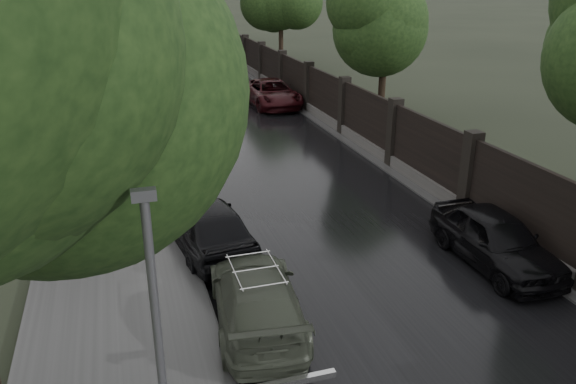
{
  "coord_description": "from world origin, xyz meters",
  "views": [
    {
      "loc": [
        -5.57,
        -3.86,
        7.1
      ],
      "look_at": [
        -1.3,
        9.84,
        1.5
      ],
      "focal_mm": 35.0,
      "sensor_mm": 36.0,
      "label": 1
    }
  ],
  "objects_px": {
    "tree_right_c": "(281,3)",
    "traffic_light": "(139,75)",
    "tree_left_far": "(58,11)",
    "car_right_far": "(272,93)",
    "hatchback_left": "(207,224)",
    "tree_right_b": "(386,21)",
    "volga_sedan": "(256,298)",
    "car_right_near": "(496,239)"
  },
  "relations": [
    {
      "from": "tree_right_b",
      "to": "volga_sedan",
      "type": "relative_size",
      "value": 1.58
    },
    {
      "from": "tree_right_b",
      "to": "traffic_light",
      "type": "distance_m",
      "value": 12.44
    },
    {
      "from": "tree_right_c",
      "to": "traffic_light",
      "type": "distance_m",
      "value": 19.26
    },
    {
      "from": "hatchback_left",
      "to": "car_right_near",
      "type": "distance_m",
      "value": 7.61
    },
    {
      "from": "tree_right_c",
      "to": "car_right_far",
      "type": "relative_size",
      "value": 1.3
    },
    {
      "from": "tree_left_far",
      "to": "car_right_near",
      "type": "distance_m",
      "value": 26.11
    },
    {
      "from": "tree_left_far",
      "to": "car_right_near",
      "type": "height_order",
      "value": "tree_left_far"
    },
    {
      "from": "tree_right_c",
      "to": "volga_sedan",
      "type": "xyz_separation_m",
      "value": [
        -10.64,
        -33.8,
        -4.31
      ]
    },
    {
      "from": "car_right_near",
      "to": "car_right_far",
      "type": "height_order",
      "value": "car_right_far"
    },
    {
      "from": "volga_sedan",
      "to": "car_right_near",
      "type": "height_order",
      "value": "car_right_near"
    },
    {
      "from": "tree_right_b",
      "to": "car_right_near",
      "type": "xyz_separation_m",
      "value": [
        -4.1,
        -15.05,
        -4.23
      ]
    },
    {
      "from": "traffic_light",
      "to": "hatchback_left",
      "type": "bearing_deg",
      "value": -87.15
    },
    {
      "from": "tree_right_c",
      "to": "car_right_far",
      "type": "bearing_deg",
      "value": -108.83
    },
    {
      "from": "tree_left_far",
      "to": "car_right_far",
      "type": "distance_m",
      "value": 12.3
    },
    {
      "from": "tree_right_c",
      "to": "car_right_near",
      "type": "bearing_deg",
      "value": -97.07
    },
    {
      "from": "tree_right_c",
      "to": "hatchback_left",
      "type": "bearing_deg",
      "value": -110.25
    },
    {
      "from": "tree_left_far",
      "to": "car_right_far",
      "type": "height_order",
      "value": "tree_left_far"
    },
    {
      "from": "tree_left_far",
      "to": "car_right_near",
      "type": "bearing_deg",
      "value": -63.68
    },
    {
      "from": "traffic_light",
      "to": "tree_left_far",
      "type": "bearing_deg",
      "value": 126.47
    },
    {
      "from": "tree_left_far",
      "to": "tree_right_c",
      "type": "bearing_deg",
      "value": 32.83
    },
    {
      "from": "tree_left_far",
      "to": "hatchback_left",
      "type": "xyz_separation_m",
      "value": [
        4.44,
        -19.97,
        -4.49
      ]
    },
    {
      "from": "volga_sedan",
      "to": "car_right_far",
      "type": "relative_size",
      "value": 0.83
    },
    {
      "from": "hatchback_left",
      "to": "car_right_far",
      "type": "relative_size",
      "value": 0.82
    },
    {
      "from": "tree_left_far",
      "to": "car_right_near",
      "type": "relative_size",
      "value": 1.74
    },
    {
      "from": "tree_right_c",
      "to": "tree_right_b",
      "type": "bearing_deg",
      "value": -90.0
    },
    {
      "from": "car_right_far",
      "to": "traffic_light",
      "type": "bearing_deg",
      "value": -167.75
    },
    {
      "from": "tree_left_far",
      "to": "tree_right_b",
      "type": "bearing_deg",
      "value": -27.3
    },
    {
      "from": "tree_right_c",
      "to": "volga_sedan",
      "type": "bearing_deg",
      "value": -107.48
    },
    {
      "from": "tree_right_b",
      "to": "car_right_far",
      "type": "bearing_deg",
      "value": 133.35
    },
    {
      "from": "tree_left_far",
      "to": "tree_right_c",
      "type": "xyz_separation_m",
      "value": [
        15.5,
        10.0,
        -0.29
      ]
    },
    {
      "from": "volga_sedan",
      "to": "car_right_near",
      "type": "relative_size",
      "value": 1.05
    },
    {
      "from": "volga_sedan",
      "to": "car_right_near",
      "type": "xyz_separation_m",
      "value": [
        6.54,
        0.75,
        0.08
      ]
    },
    {
      "from": "tree_left_far",
      "to": "tree_right_b",
      "type": "height_order",
      "value": "tree_left_far"
    },
    {
      "from": "tree_right_c",
      "to": "volga_sedan",
      "type": "distance_m",
      "value": 35.69
    },
    {
      "from": "hatchback_left",
      "to": "car_right_near",
      "type": "bearing_deg",
      "value": 148.26
    },
    {
      "from": "tree_left_far",
      "to": "volga_sedan",
      "type": "height_order",
      "value": "tree_left_far"
    },
    {
      "from": "tree_right_c",
      "to": "tree_left_far",
      "type": "bearing_deg",
      "value": -147.17
    },
    {
      "from": "volga_sedan",
      "to": "hatchback_left",
      "type": "distance_m",
      "value": 3.85
    },
    {
      "from": "tree_right_b",
      "to": "traffic_light",
      "type": "height_order",
      "value": "tree_right_b"
    },
    {
      "from": "tree_right_c",
      "to": "hatchback_left",
      "type": "xyz_separation_m",
      "value": [
        -11.06,
        -29.97,
        -4.2
      ]
    },
    {
      "from": "tree_right_b",
      "to": "car_right_far",
      "type": "xyz_separation_m",
      "value": [
        -4.51,
        4.78,
        -4.2
      ]
    },
    {
      "from": "volga_sedan",
      "to": "car_right_far",
      "type": "bearing_deg",
      "value": -100.07
    }
  ]
}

